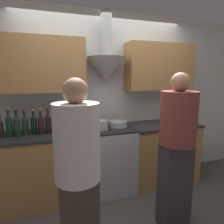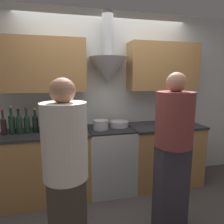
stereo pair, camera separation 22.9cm
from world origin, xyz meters
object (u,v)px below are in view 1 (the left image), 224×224
object	(u,v)px
wine_bottle_1	(9,125)
wine_bottle_4	(34,124)
wine_bottle_5	(41,124)
mixing_bowl	(118,124)
stock_pot	(100,125)
wine_bottle_2	(17,125)
orange_fruit	(170,119)
wine_bottle_6	(48,123)
wine_bottle_7	(56,123)
stove_range	(110,159)
person_foreground_left	(78,172)
wine_bottle_0	(0,127)
person_foreground_right	(177,146)
wine_bottle_3	(25,125)

from	to	relation	value
wine_bottle_1	wine_bottle_4	size ratio (longest dim) A/B	1.11
wine_bottle_5	mixing_bowl	world-z (taller)	wine_bottle_5
stock_pot	mixing_bowl	world-z (taller)	stock_pot
wine_bottle_2	orange_fruit	xyz separation A→B (m)	(2.28, 0.11, -0.10)
wine_bottle_2	wine_bottle_5	world-z (taller)	wine_bottle_5
wine_bottle_4	wine_bottle_6	distance (m)	0.17
wine_bottle_7	wine_bottle_2	bearing A→B (deg)	-179.83
wine_bottle_6	stock_pot	size ratio (longest dim) A/B	1.56
stove_range	wine_bottle_5	size ratio (longest dim) A/B	2.79
wine_bottle_1	person_foreground_left	distance (m)	1.33
wine_bottle_0	person_foreground_right	world-z (taller)	person_foreground_right
stove_range	person_foreground_left	bearing A→B (deg)	-118.99
wine_bottle_2	person_foreground_left	size ratio (longest dim) A/B	0.19
wine_bottle_7	mixing_bowl	size ratio (longest dim) A/B	1.20
wine_bottle_7	wine_bottle_3	bearing A→B (deg)	176.78
mixing_bowl	person_foreground_left	distance (m)	1.43
wine_bottle_2	mixing_bowl	world-z (taller)	wine_bottle_2
wine_bottle_1	wine_bottle_7	bearing A→B (deg)	-0.87
wine_bottle_4	stock_pot	bearing A→B (deg)	-2.69
wine_bottle_2	wine_bottle_5	size ratio (longest dim) A/B	0.96
wine_bottle_0	person_foreground_left	bearing A→B (deg)	-56.79
wine_bottle_2	wine_bottle_7	size ratio (longest dim) A/B	0.97
wine_bottle_4	wine_bottle_7	world-z (taller)	wine_bottle_7
wine_bottle_3	person_foreground_left	xyz separation A→B (m)	(0.47, -1.16, -0.16)
wine_bottle_6	stove_range	bearing A→B (deg)	-0.32
wine_bottle_0	wine_bottle_3	size ratio (longest dim) A/B	0.95
wine_bottle_0	wine_bottle_3	distance (m)	0.27
stock_pot	person_foreground_right	xyz separation A→B (m)	(0.59, -0.90, -0.07)
wine_bottle_6	orange_fruit	distance (m)	1.92
wine_bottle_6	stock_pot	bearing A→B (deg)	-2.85
wine_bottle_0	person_foreground_left	distance (m)	1.37
wine_bottle_1	wine_bottle_7	size ratio (longest dim) A/B	1.10
stock_pot	person_foreground_left	bearing A→B (deg)	-113.71
mixing_bowl	wine_bottle_1	bearing A→B (deg)	-177.97
wine_bottle_1	wine_bottle_7	world-z (taller)	wine_bottle_1
wine_bottle_1	wine_bottle_6	xyz separation A→B (m)	(0.45, -0.00, -0.01)
stove_range	wine_bottle_1	size ratio (longest dim) A/B	2.57
wine_bottle_6	person_foreground_left	bearing A→B (deg)	-80.26
wine_bottle_3	wine_bottle_5	xyz separation A→B (m)	(0.19, -0.03, 0.00)
stock_pot	mixing_bowl	bearing A→B (deg)	16.75
wine_bottle_1	wine_bottle_3	xyz separation A→B (m)	(0.18, 0.01, -0.02)
wine_bottle_2	wine_bottle_6	size ratio (longest dim) A/B	0.98
wine_bottle_5	wine_bottle_6	size ratio (longest dim) A/B	1.02
wine_bottle_5	wine_bottle_3	bearing A→B (deg)	172.25
stove_range	wine_bottle_7	size ratio (longest dim) A/B	2.82
wine_bottle_0	orange_fruit	bearing A→B (deg)	2.59
wine_bottle_2	wine_bottle_4	distance (m)	0.19
stove_range	wine_bottle_6	distance (m)	1.02
wine_bottle_1	wine_bottle_5	world-z (taller)	wine_bottle_1
wine_bottle_0	orange_fruit	distance (m)	2.46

